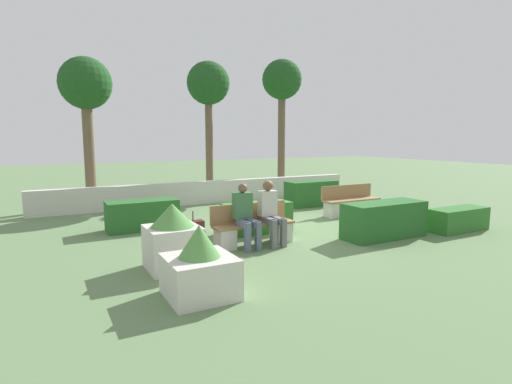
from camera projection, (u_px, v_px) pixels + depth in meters
name	position (u px, v px, depth m)	size (l,w,h in m)	color
ground_plane	(278.00, 229.00, 10.01)	(60.00, 60.00, 0.00)	#607F51
perimeter_wall	(210.00, 192.00, 14.00)	(11.39, 0.30, 0.77)	beige
bench_front	(253.00, 229.00, 8.51)	(1.80, 0.48, 0.87)	#937047
bench_left_side	(351.00, 203.00, 11.84)	(1.89, 0.48, 0.87)	#937047
person_seated_man	(245.00, 213.00, 8.21)	(0.38, 0.63, 1.33)	#515B70
person_seated_woman	(270.00, 209.00, 8.50)	(0.38, 0.63, 1.37)	slate
hedge_block_near_left	(257.00, 217.00, 9.62)	(1.66, 0.66, 0.72)	#33702D
hedge_block_near_right	(311.00, 193.00, 13.38)	(1.76, 0.70, 0.84)	#286028
hedge_block_mid_left	(142.00, 215.00, 9.93)	(1.71, 0.73, 0.73)	#286028
hedge_block_mid_right	(384.00, 220.00, 9.11)	(2.01, 0.74, 0.82)	#286028
hedge_block_far_left	(458.00, 219.00, 9.81)	(1.62, 0.60, 0.56)	#33702D
planter_corner_left	(200.00, 268.00, 5.70)	(0.95, 0.95, 1.05)	beige
planter_corner_right	(173.00, 238.00, 6.92)	(0.89, 0.89, 1.16)	beige
suitcase	(193.00, 237.00, 7.93)	(0.41, 0.21, 0.83)	#471E19
tree_leftmost	(86.00, 89.00, 12.85)	(1.67, 1.67, 4.85)	brown
tree_center_left	(208.00, 88.00, 14.43)	(1.55, 1.55, 5.01)	brown
tree_center_right	(282.00, 85.00, 16.25)	(1.61, 1.61, 5.43)	brown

